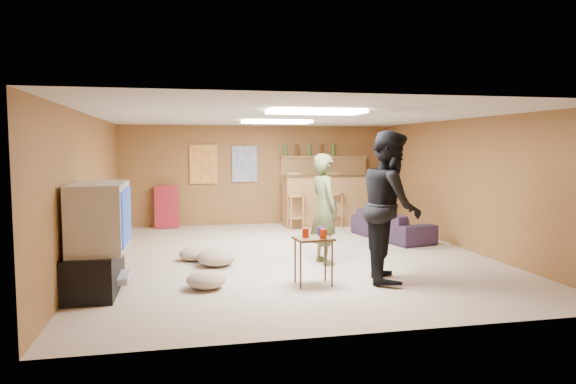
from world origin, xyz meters
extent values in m
plane|color=tan|center=(0.00, 0.00, 0.00)|extent=(7.00, 7.00, 0.00)
cube|color=silver|center=(0.00, 0.00, 2.20)|extent=(6.00, 7.00, 0.02)
cube|color=brown|center=(0.00, 3.50, 1.10)|extent=(6.00, 0.02, 2.20)
cube|color=brown|center=(0.00, -3.50, 1.10)|extent=(6.00, 0.02, 2.20)
cube|color=brown|center=(-3.00, 0.00, 1.10)|extent=(0.02, 7.00, 2.20)
cube|color=brown|center=(3.00, 0.00, 1.10)|extent=(0.02, 7.00, 2.20)
cube|color=black|center=(-2.72, -1.50, 0.25)|extent=(0.55, 1.30, 0.50)
cube|color=#B2B2B7|center=(-2.50, -1.50, 0.15)|extent=(0.35, 0.50, 0.08)
cube|color=#B2B2B7|center=(-2.65, -1.50, 0.90)|extent=(0.60, 1.10, 0.80)
cube|color=navy|center=(-2.34, -1.50, 0.90)|extent=(0.02, 0.95, 0.65)
cube|color=olive|center=(1.50, 2.95, 0.55)|extent=(2.00, 0.60, 1.10)
cube|color=#3C2713|center=(1.50, 2.70, 1.10)|extent=(2.10, 0.12, 0.05)
cube|color=olive|center=(1.50, 3.40, 1.50)|extent=(2.00, 0.18, 0.05)
cube|color=olive|center=(1.50, 3.42, 1.20)|extent=(2.00, 0.14, 0.60)
cube|color=#BF3F26|center=(-1.20, 3.46, 1.35)|extent=(0.60, 0.03, 0.85)
cube|color=#334C99|center=(-0.30, 3.46, 1.35)|extent=(0.55, 0.03, 0.80)
cube|color=maroon|center=(-2.00, 3.30, 0.45)|extent=(0.50, 0.26, 0.91)
cube|color=white|center=(0.00, -1.50, 2.17)|extent=(1.20, 0.60, 0.04)
cube|color=white|center=(0.00, 1.20, 2.17)|extent=(1.20, 0.60, 0.04)
imported|color=#4D5430|center=(0.38, -0.63, 0.82)|extent=(0.48, 0.65, 1.63)
imported|color=black|center=(0.95, -1.72, 0.97)|extent=(0.97, 1.11, 1.94)
imported|color=black|center=(2.18, 1.07, 0.26)|extent=(1.07, 1.91, 0.53)
cube|color=#3C2713|center=(-0.09, -1.75, 0.30)|extent=(0.50, 0.42, 0.60)
cylinder|color=#B82C0C|center=(-0.18, -1.73, 0.66)|extent=(0.11, 0.11, 0.12)
cylinder|color=#B82C0C|center=(0.02, -1.84, 0.66)|extent=(0.10, 0.10, 0.12)
cylinder|color=#191594|center=(0.04, -1.64, 0.65)|extent=(0.09, 0.09, 0.11)
ellipsoid|color=tan|center=(-1.21, -0.47, 0.13)|extent=(0.71, 0.71, 0.25)
ellipsoid|color=tan|center=(-1.52, -0.04, 0.10)|extent=(0.50, 0.50, 0.20)
ellipsoid|color=tan|center=(-1.41, -1.65, 0.11)|extent=(0.63, 0.63, 0.22)
camera|label=1|loc=(-1.70, -7.87, 1.72)|focal=32.00mm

